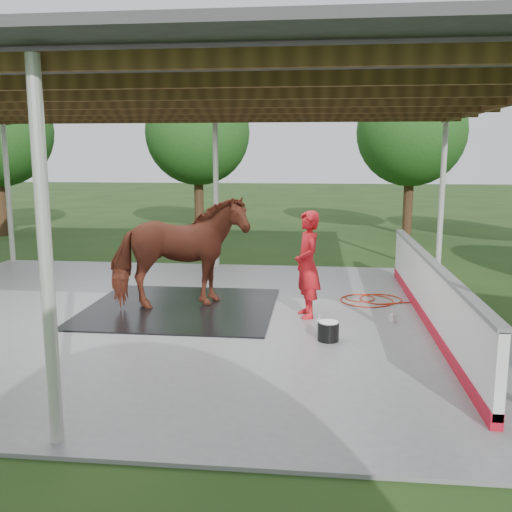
# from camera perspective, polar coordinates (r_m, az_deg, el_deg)

# --- Properties ---
(ground) EXTENTS (100.00, 100.00, 0.00)m
(ground) POSITION_cam_1_polar(r_m,az_deg,el_deg) (10.70, -8.38, -6.16)
(ground) COLOR #1E3814
(concrete_slab) EXTENTS (12.00, 10.00, 0.05)m
(concrete_slab) POSITION_cam_1_polar(r_m,az_deg,el_deg) (10.69, -8.38, -6.03)
(concrete_slab) COLOR slate
(concrete_slab) RESTS_ON ground
(pavilion_structure) EXTENTS (12.60, 10.60, 4.05)m
(pavilion_structure) POSITION_cam_1_polar(r_m,az_deg,el_deg) (10.32, -8.96, 15.49)
(pavilion_structure) COLOR beige
(pavilion_structure) RESTS_ON ground
(dasher_board) EXTENTS (0.16, 8.00, 1.15)m
(dasher_board) POSITION_cam_1_polar(r_m,az_deg,el_deg) (10.40, 16.94, -3.59)
(dasher_board) COLOR #B70F23
(dasher_board) RESTS_ON concrete_slab
(tree_belt) EXTENTS (28.00, 28.00, 5.80)m
(tree_belt) POSITION_cam_1_polar(r_m,az_deg,el_deg) (11.11, -6.15, 14.25)
(tree_belt) COLOR #382314
(tree_belt) RESTS_ON ground
(rubber_mat) EXTENTS (3.58, 3.35, 0.03)m
(rubber_mat) POSITION_cam_1_polar(r_m,az_deg,el_deg) (11.14, -7.55, -5.14)
(rubber_mat) COLOR black
(rubber_mat) RESTS_ON concrete_slab
(horse) EXTENTS (2.77, 2.06, 2.13)m
(horse) POSITION_cam_1_polar(r_m,az_deg,el_deg) (10.90, -7.68, 0.34)
(horse) COLOR maroon
(horse) RESTS_ON rubber_mat
(handler) EXTENTS (0.65, 0.81, 1.94)m
(handler) POSITION_cam_1_polar(r_m,az_deg,el_deg) (10.34, 5.16, -0.84)
(handler) COLOR red
(handler) RESTS_ON concrete_slab
(wash_bucket) EXTENTS (0.34, 0.34, 0.31)m
(wash_bucket) POSITION_cam_1_polar(r_m,az_deg,el_deg) (9.22, 7.24, -7.43)
(wash_bucket) COLOR black
(wash_bucket) RESTS_ON concrete_slab
(soap_bottle_a) EXTENTS (0.15, 0.15, 0.32)m
(soap_bottle_a) POSITION_cam_1_polar(r_m,az_deg,el_deg) (9.56, 6.32, -6.78)
(soap_bottle_a) COLOR silver
(soap_bottle_a) RESTS_ON concrete_slab
(soap_bottle_b) EXTENTS (0.14, 0.14, 0.21)m
(soap_bottle_b) POSITION_cam_1_polar(r_m,az_deg,el_deg) (10.42, 13.51, -5.88)
(soap_bottle_b) COLOR #338CD8
(soap_bottle_b) RESTS_ON concrete_slab
(hose_coil) EXTENTS (1.85, 1.10, 0.02)m
(hose_coil) POSITION_cam_1_polar(r_m,az_deg,el_deg) (11.87, 11.37, -4.30)
(hose_coil) COLOR #A0230B
(hose_coil) RESTS_ON concrete_slab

